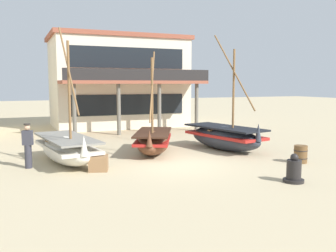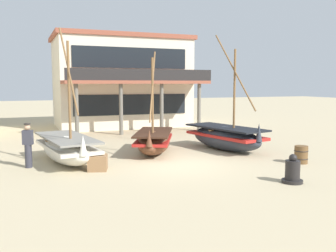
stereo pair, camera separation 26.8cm
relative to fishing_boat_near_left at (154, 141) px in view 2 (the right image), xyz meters
name	(u,v)px [view 2 (the right image)]	position (x,y,z in m)	size (l,w,h in m)	color
ground_plane	(177,164)	(0.10, -2.48, -0.56)	(120.00, 120.00, 0.00)	tan
fishing_boat_near_left	(154,141)	(0.00, 0.00, 0.00)	(2.91, 3.96, 4.61)	brown
fishing_boat_centre_large	(226,137)	(3.46, -0.50, 0.07)	(2.46, 4.53, 5.47)	#2D333D
fishing_boat_far_right	(67,148)	(-3.90, -0.62, 0.03)	(2.25, 4.55, 5.38)	silver
fisherman_by_hull	(28,146)	(-5.37, -0.99, 0.27)	(0.42, 0.34, 1.68)	#33333D
capstan_winch	(293,172)	(2.41, -6.42, -0.20)	(0.66, 0.66, 0.93)	black
wooden_barrel	(301,155)	(4.71, -4.21, -0.21)	(0.56, 0.56, 0.70)	brown
cargo_crate	(98,163)	(-3.03, -2.40, -0.28)	(0.67, 0.67, 0.56)	olive
harbor_building_main	(121,82)	(1.51, 11.56, 2.74)	(9.75, 8.65, 6.59)	beige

